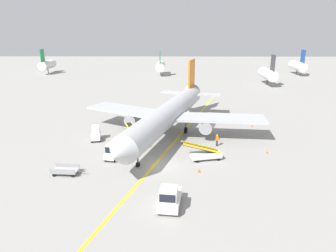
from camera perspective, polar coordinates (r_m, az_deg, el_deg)
name	(u,v)px	position (r m, az deg, el deg)	size (l,w,h in m)	color
ground_plane	(161,166)	(36.61, -1.30, -7.36)	(300.00, 300.00, 0.00)	gray
taxi_line_yellow	(168,150)	(41.18, -0.05, -4.42)	(0.30, 80.00, 0.01)	yellow
airliner	(169,113)	(45.92, 0.26, 2.42)	(27.72, 34.55, 10.10)	#B2B5BA
pushback_tug	(169,198)	(28.20, 0.22, -13.24)	(2.31, 3.80, 2.20)	silver
baggage_tug_near_wing	(112,153)	(38.46, -10.42, -4.89)	(1.74, 2.60, 2.10)	silver
baggage_tug_by_cargo_door	(96,134)	(45.62, -13.29, -1.44)	(1.72, 2.60, 2.10)	silver
belt_loader_forward_hold	(136,139)	(42.90, -5.92, -2.49)	(3.55, 4.97, 2.59)	silver
belt_loader_aft_hold	(205,154)	(38.18, 6.91, -5.13)	(5.16, 2.36, 2.59)	silver
baggage_cart_loaded	(65,171)	(36.16, -18.58, -7.86)	(3.80, 1.73, 0.94)	#A5A5A8
ground_crew_marshaller	(217,140)	(42.64, 9.11, -2.56)	(0.36, 0.24, 1.70)	#26262D
safety_cone_nose_left	(267,152)	(41.93, 17.95, -4.60)	(0.36, 0.36, 0.44)	orange
safety_cone_nose_right	(252,126)	(52.29, 15.35, 0.03)	(0.36, 0.36, 0.44)	orange
safety_cone_wingtip_left	(59,164)	(38.77, -19.62, -6.62)	(0.36, 0.36, 0.44)	orange
safety_cone_wingtip_right	(199,171)	(35.06, 5.76, -8.24)	(0.36, 0.36, 0.44)	orange
distant_aircraft_far_left	(47,64)	(120.83, -21.57, 10.62)	(3.00, 10.10, 8.80)	silver
distant_aircraft_mid_left	(160,66)	(108.50, -1.42, 11.15)	(3.00, 10.10, 8.80)	silver
distant_aircraft_mid_right	(268,74)	(93.07, 18.11, 9.22)	(3.00, 10.10, 8.80)	silver
distant_aircraft_far_right	(298,66)	(117.87, 22.99, 10.31)	(3.00, 10.10, 8.80)	silver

